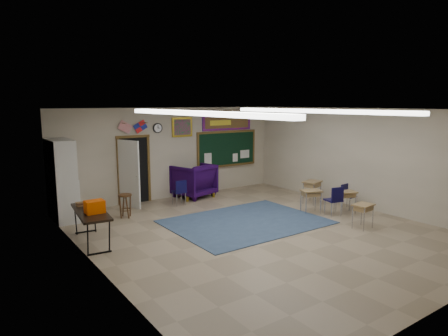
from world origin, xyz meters
TOP-DOWN VIEW (x-y plane):
  - floor at (0.00, 0.00)m, footprint 9.00×9.00m
  - back_wall at (0.00, 4.50)m, footprint 8.00×0.04m
  - left_wall at (-4.00, 0.00)m, footprint 0.04×9.00m
  - right_wall at (4.00, 0.00)m, footprint 0.04×9.00m
  - ceiling at (0.00, 0.00)m, footprint 8.00×9.00m
  - area_rug at (0.20, 0.80)m, footprint 4.00×3.00m
  - fluorescent_strips at (0.00, 0.00)m, footprint 3.86×6.00m
  - doorway at (-1.50, 4.35)m, footprint 1.10×0.89m
  - chalkboard at (2.20, 4.46)m, footprint 2.55×0.14m
  - bulletin_board at (2.20, 4.47)m, footprint 2.10×0.05m
  - framed_art_print at (0.35, 4.47)m, footprint 0.75×0.05m
  - wall_clock at (-0.55, 4.47)m, footprint 0.32×0.05m
  - wall_flags at (-1.40, 4.44)m, footprint 1.16×0.06m
  - storage_cabinet at (-3.71, 3.85)m, footprint 0.59×1.25m
  - wingback_armchair at (0.56, 4.15)m, footprint 1.48×1.51m
  - student_chair_reading at (-0.38, 3.44)m, footprint 0.42×0.42m
  - student_chair_desk_a at (2.60, -0.11)m, footprint 0.52×0.52m
  - student_chair_desk_b at (3.56, 0.09)m, footprint 0.40×0.40m
  - student_desk_front_left at (2.32, 0.46)m, footprint 0.67×0.58m
  - student_desk_front_right at (3.17, 1.20)m, footprint 0.70×0.60m
  - student_desk_back_left at (2.30, -1.31)m, footprint 0.57×0.45m
  - student_desk_back_right at (3.13, -0.14)m, footprint 0.63×0.55m
  - folding_table at (-3.65, 1.59)m, footprint 0.81×1.87m
  - wooden_stool at (-2.26, 3.09)m, footprint 0.37×0.37m

SIDE VIEW (x-z plane):
  - floor at x=0.00m, z-range 0.00..0.00m
  - area_rug at x=0.20m, z-range 0.00..0.02m
  - wooden_stool at x=-2.26m, z-range 0.01..0.67m
  - student_desk_back_left at x=2.30m, z-range 0.04..0.67m
  - student_desk_back_right at x=3.13m, z-range 0.04..0.68m
  - student_chair_desk_b at x=3.56m, z-range 0.00..0.74m
  - student_desk_front_left at x=2.32m, z-range 0.04..0.71m
  - student_desk_front_right at x=3.17m, z-range 0.04..0.76m
  - student_chair_reading at x=-0.38m, z-range 0.00..0.80m
  - folding_table at x=-3.65m, z-range -0.11..0.93m
  - student_chair_desk_a at x=2.60m, z-range 0.00..0.85m
  - wingback_armchair at x=0.56m, z-range 0.00..1.12m
  - doorway at x=-1.50m, z-range -0.02..2.14m
  - storage_cabinet at x=-3.71m, z-range 0.00..2.20m
  - chalkboard at x=2.20m, z-range 0.81..2.11m
  - back_wall at x=0.00m, z-range 0.00..3.00m
  - left_wall at x=-4.00m, z-range 0.00..3.00m
  - right_wall at x=4.00m, z-range 0.00..3.00m
  - framed_art_print at x=0.35m, z-range 2.02..2.67m
  - wall_clock at x=-0.55m, z-range 2.19..2.51m
  - bulletin_board at x=2.20m, z-range 2.18..2.73m
  - wall_flags at x=-1.40m, z-range 2.13..2.83m
  - fluorescent_strips at x=0.00m, z-range 2.89..2.99m
  - ceiling at x=0.00m, z-range 2.98..3.02m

